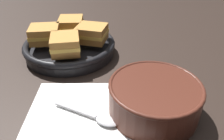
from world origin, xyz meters
name	(u,v)px	position (x,y,z in m)	size (l,w,h in m)	color
ground_plane	(117,92)	(0.00, 0.00, 0.00)	(4.00, 4.00, 0.00)	black
napkin	(91,116)	(-0.06, -0.07, 0.00)	(0.27, 0.23, 0.00)	white
soup_bowl	(154,96)	(0.07, -0.07, 0.04)	(0.18, 0.18, 0.07)	#4C2319
spoon	(98,118)	(-0.04, -0.09, 0.01)	(0.13, 0.08, 0.01)	#B7B7BC
skillet	(70,47)	(-0.13, 0.20, 0.02)	(0.27, 0.27, 0.04)	black
sandwich_near_left	(92,33)	(-0.06, 0.19, 0.07)	(0.10, 0.10, 0.05)	#B27A38
sandwich_near_right	(71,25)	(-0.12, 0.26, 0.07)	(0.08, 0.08, 0.05)	#B27A38
sandwich_far_left	(45,34)	(-0.19, 0.20, 0.07)	(0.09, 0.08, 0.05)	#B27A38
sandwich_far_right	(65,44)	(-0.13, 0.13, 0.07)	(0.08, 0.09, 0.05)	#B27A38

